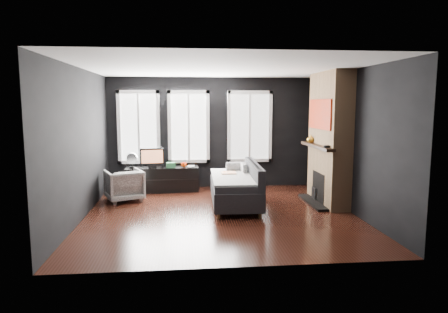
{
  "coord_description": "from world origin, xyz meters",
  "views": [
    {
      "loc": [
        -0.65,
        -7.29,
        2.06
      ],
      "look_at": [
        0.1,
        0.3,
        1.05
      ],
      "focal_mm": 32.0,
      "sensor_mm": 36.0,
      "label": 1
    }
  ],
  "objects": [
    {
      "name": "windows",
      "position": [
        -0.45,
        2.46,
        2.38
      ],
      "size": [
        4.0,
        0.16,
        1.76
      ],
      "primitive_type": null,
      "color": "white",
      "rests_on": "wall_back"
    },
    {
      "name": "stripe_pillow",
      "position": [
        0.59,
        1.02,
        0.64
      ],
      "size": [
        0.09,
        0.33,
        0.32
      ],
      "primitive_type": "cube",
      "rotation": [
        0.0,
        0.0,
        0.03
      ],
      "color": "gray",
      "rests_on": "sofa"
    },
    {
      "name": "armchair",
      "position": [
        -1.95,
        1.23,
        0.37
      ],
      "size": [
        0.92,
        0.9,
        0.74
      ],
      "primitive_type": "imported",
      "rotation": [
        0.0,
        0.0,
        -2.76
      ],
      "color": "silver",
      "rests_on": "floor"
    },
    {
      "name": "desk_fan",
      "position": [
        -1.88,
        2.04,
        0.76
      ],
      "size": [
        0.3,
        0.3,
        0.36
      ],
      "primitive_type": null,
      "rotation": [
        0.0,
        0.0,
        -0.18
      ],
      "color": "gray",
      "rests_on": "media_console"
    },
    {
      "name": "mantel_vase",
      "position": [
        2.05,
        1.05,
        1.31
      ],
      "size": [
        0.22,
        0.22,
        0.16
      ],
      "primitive_type": "imported",
      "rotation": [
        0.0,
        0.0,
        0.42
      ],
      "color": "#C58A37",
      "rests_on": "fireplace"
    },
    {
      "name": "storage_box",
      "position": [
        -0.98,
        2.02,
        0.64
      ],
      "size": [
        0.22,
        0.16,
        0.11
      ],
      "primitive_type": "cube",
      "rotation": [
        0.0,
        0.0,
        0.13
      ],
      "color": "#2B6C3D",
      "rests_on": "media_console"
    },
    {
      "name": "mantel_clock",
      "position": [
        2.05,
        0.05,
        1.25
      ],
      "size": [
        0.17,
        0.17,
        0.04
      ],
      "primitive_type": "cylinder",
      "rotation": [
        0.0,
        0.0,
        -0.42
      ],
      "color": "black",
      "rests_on": "fireplace"
    },
    {
      "name": "sofa",
      "position": [
        0.35,
        0.59,
        0.44
      ],
      "size": [
        1.1,
        2.09,
        0.88
      ],
      "primitive_type": null,
      "rotation": [
        0.0,
        0.0,
        -0.03
      ],
      "color": "#27282A",
      "rests_on": "floor"
    },
    {
      "name": "wall_back",
      "position": [
        0.0,
        2.5,
        1.35
      ],
      "size": [
        5.0,
        0.02,
        2.7
      ],
      "primitive_type": "cube",
      "color": "black",
      "rests_on": "ground"
    },
    {
      "name": "mug",
      "position": [
        -0.68,
        2.07,
        0.64
      ],
      "size": [
        0.15,
        0.13,
        0.13
      ],
      "primitive_type": "imported",
      "rotation": [
        0.0,
        0.0,
        0.27
      ],
      "color": "#F83A05",
      "rests_on": "media_console"
    },
    {
      "name": "fireplace",
      "position": [
        2.3,
        0.6,
        1.35
      ],
      "size": [
        0.7,
        1.62,
        2.7
      ],
      "primitive_type": null,
      "color": "#93724C",
      "rests_on": "floor"
    },
    {
      "name": "ceiling",
      "position": [
        0.0,
        0.0,
        2.7
      ],
      "size": [
        5.0,
        5.0,
        0.0
      ],
      "primitive_type": "plane",
      "color": "white",
      "rests_on": "ground"
    },
    {
      "name": "floor",
      "position": [
        0.0,
        0.0,
        0.0
      ],
      "size": [
        5.0,
        5.0,
        0.0
      ],
      "primitive_type": "plane",
      "color": "black",
      "rests_on": "ground"
    },
    {
      "name": "monitor",
      "position": [
        -1.42,
        2.08,
        0.84
      ],
      "size": [
        0.59,
        0.2,
        0.51
      ],
      "primitive_type": null,
      "rotation": [
        0.0,
        0.0,
        0.14
      ],
      "color": "black",
      "rests_on": "media_console"
    },
    {
      "name": "book",
      "position": [
        -0.59,
        2.14,
        0.7
      ],
      "size": [
        0.17,
        0.04,
        0.23
      ],
      "primitive_type": "imported",
      "rotation": [
        0.0,
        0.0,
        -0.12
      ],
      "color": "#A7A185",
      "rests_on": "media_console"
    },
    {
      "name": "media_console",
      "position": [
        -1.19,
        2.1,
        0.29
      ],
      "size": [
        1.71,
        0.6,
        0.58
      ],
      "primitive_type": null,
      "rotation": [
        0.0,
        0.0,
        0.04
      ],
      "color": "black",
      "rests_on": "floor"
    },
    {
      "name": "wall_left",
      "position": [
        -2.5,
        0.0,
        1.35
      ],
      "size": [
        0.02,
        5.0,
        2.7
      ],
      "primitive_type": "cube",
      "color": "black",
      "rests_on": "ground"
    },
    {
      "name": "wall_right",
      "position": [
        2.5,
        0.0,
        1.35
      ],
      "size": [
        0.02,
        5.0,
        2.7
      ],
      "primitive_type": "cube",
      "color": "black",
      "rests_on": "ground"
    }
  ]
}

